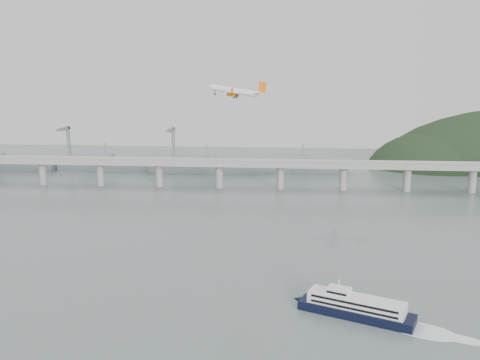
# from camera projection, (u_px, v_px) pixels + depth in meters

# --- Properties ---
(ground) EXTENTS (900.00, 900.00, 0.00)m
(ground) POSITION_uv_depth(u_px,v_px,m) (229.00, 287.00, 218.65)
(ground) COLOR slate
(ground) RESTS_ON ground
(bridge) EXTENTS (800.00, 22.00, 23.90)m
(bridge) POSITION_uv_depth(u_px,v_px,m) (254.00, 167.00, 410.55)
(bridge) COLOR gray
(bridge) RESTS_ON ground
(distant_fleet) EXTENTS (453.00, 60.90, 40.00)m
(distant_fleet) POSITION_uv_depth(u_px,v_px,m) (99.00, 165.00, 489.76)
(distant_fleet) COLOR slate
(distant_fleet) RESTS_ON ground
(ferry) EXTENTS (67.10, 33.78, 13.39)m
(ferry) POSITION_uv_depth(u_px,v_px,m) (356.00, 307.00, 191.17)
(ferry) COLOR black
(ferry) RESTS_ON ground
(airliner) EXTENTS (37.75, 34.56, 10.35)m
(airliner) POSITION_uv_depth(u_px,v_px,m) (236.00, 91.00, 306.55)
(airliner) COLOR white
(airliner) RESTS_ON ground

